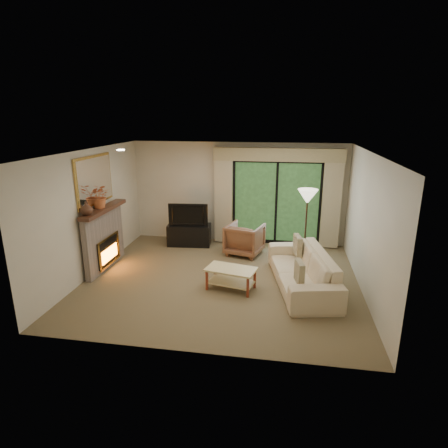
% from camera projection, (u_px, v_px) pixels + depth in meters
% --- Properties ---
extents(floor, '(5.50, 5.50, 0.00)m').
position_uv_depth(floor, '(222.00, 279.00, 7.72)').
color(floor, brown).
rests_on(floor, ground).
extents(ceiling, '(5.50, 5.50, 0.00)m').
position_uv_depth(ceiling, '(221.00, 152.00, 6.98)').
color(ceiling, white).
rests_on(ceiling, ground).
extents(wall_back, '(5.00, 0.00, 5.00)m').
position_uv_depth(wall_back, '(238.00, 193.00, 9.71)').
color(wall_back, beige).
rests_on(wall_back, ground).
extents(wall_front, '(5.00, 0.00, 5.00)m').
position_uv_depth(wall_front, '(189.00, 268.00, 4.98)').
color(wall_front, beige).
rests_on(wall_front, ground).
extents(wall_left, '(0.00, 5.00, 5.00)m').
position_uv_depth(wall_left, '(92.00, 213.00, 7.78)').
color(wall_left, beige).
rests_on(wall_left, ground).
extents(wall_right, '(0.00, 5.00, 5.00)m').
position_uv_depth(wall_right, '(368.00, 225.00, 6.91)').
color(wall_right, beige).
rests_on(wall_right, ground).
extents(fireplace, '(0.24, 1.70, 1.37)m').
position_uv_depth(fireplace, '(104.00, 238.00, 8.13)').
color(fireplace, gray).
rests_on(fireplace, floor).
extents(mirror, '(0.07, 1.45, 1.02)m').
position_uv_depth(mirror, '(95.00, 180.00, 7.78)').
color(mirror, gold).
rests_on(mirror, wall_left).
extents(sliding_door, '(2.26, 0.10, 2.16)m').
position_uv_depth(sliding_door, '(276.00, 202.00, 9.56)').
color(sliding_door, black).
rests_on(sliding_door, floor).
extents(curtain_left, '(0.45, 0.18, 2.35)m').
position_uv_depth(curtain_left, '(224.00, 198.00, 9.65)').
color(curtain_left, tan).
rests_on(curtain_left, floor).
extents(curtain_right, '(0.45, 0.18, 2.35)m').
position_uv_depth(curtain_right, '(331.00, 202.00, 9.22)').
color(curtain_right, tan).
rests_on(curtain_right, floor).
extents(cornice, '(3.20, 0.24, 0.32)m').
position_uv_depth(cornice, '(278.00, 155.00, 9.14)').
color(cornice, tan).
rests_on(cornice, wall_back).
extents(media_console, '(1.13, 0.59, 0.55)m').
position_uv_depth(media_console, '(189.00, 235.00, 9.67)').
color(media_console, black).
rests_on(media_console, floor).
extents(tv, '(1.01, 0.22, 0.58)m').
position_uv_depth(tv, '(189.00, 214.00, 9.51)').
color(tv, black).
rests_on(tv, media_console).
extents(armchair, '(0.99, 1.01, 0.75)m').
position_uv_depth(armchair, '(245.00, 239.00, 9.01)').
color(armchair, brown).
rests_on(armchair, floor).
extents(sofa, '(1.42, 2.59, 0.71)m').
position_uv_depth(sofa, '(302.00, 269.00, 7.31)').
color(sofa, beige).
rests_on(sofa, floor).
extents(pillow_near, '(0.18, 0.41, 0.39)m').
position_uv_depth(pillow_near, '(299.00, 272.00, 6.59)').
color(pillow_near, '#4C3D21').
rests_on(pillow_near, sofa).
extents(pillow_far, '(0.19, 0.43, 0.41)m').
position_uv_depth(pillow_far, '(298.00, 245.00, 7.93)').
color(pillow_far, '#4C3D21').
rests_on(pillow_far, sofa).
extents(coffee_table, '(1.03, 0.71, 0.42)m').
position_uv_depth(coffee_table, '(231.00, 279.00, 7.24)').
color(coffee_table, '#E5CB88').
rests_on(coffee_table, floor).
extents(floor_lamp, '(0.59, 0.59, 1.68)m').
position_uv_depth(floor_lamp, '(306.00, 226.00, 8.46)').
color(floor_lamp, beige).
rests_on(floor_lamp, floor).
extents(vase, '(0.30, 0.30, 0.27)m').
position_uv_depth(vase, '(86.00, 208.00, 7.30)').
color(vase, '#44271A').
rests_on(vase, fireplace).
extents(branches, '(0.48, 0.43, 0.51)m').
position_uv_depth(branches, '(100.00, 196.00, 7.82)').
color(branches, '#C16133').
rests_on(branches, fireplace).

